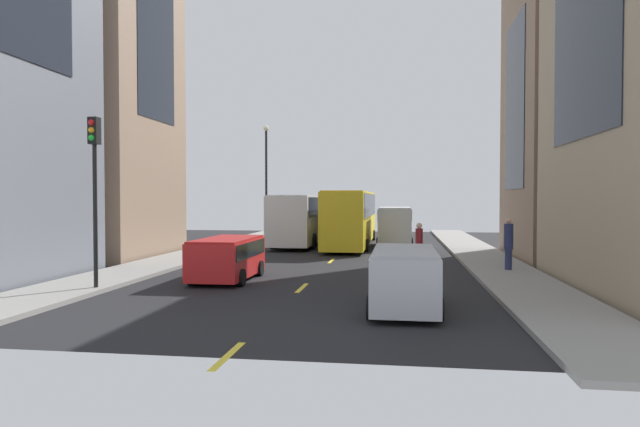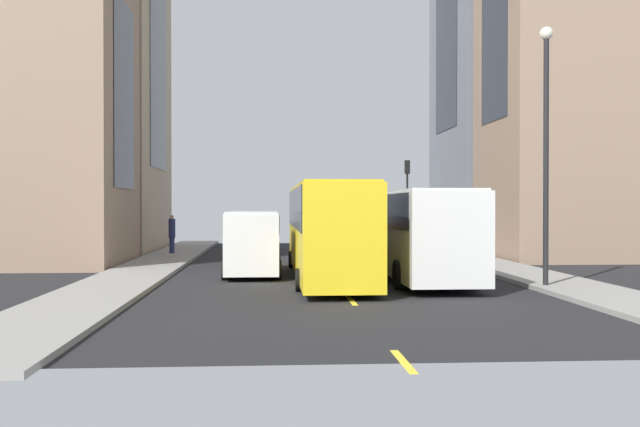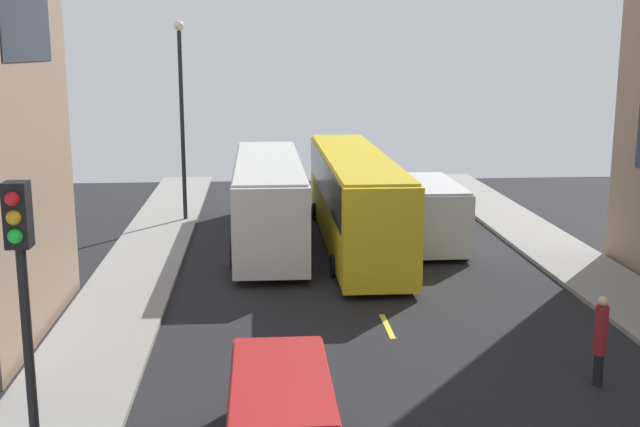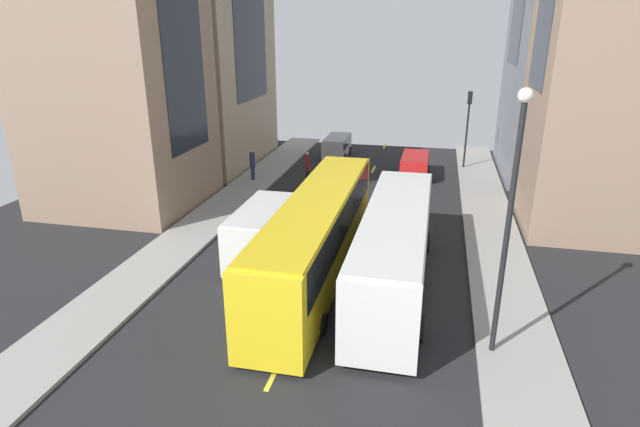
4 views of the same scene
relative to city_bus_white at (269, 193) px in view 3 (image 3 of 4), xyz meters
The scene contains 14 objects.
ground_plane 7.01m from the city_bus_white, 62.04° to the right, with size 42.32×42.32×0.00m, color black.
sidewalk_west 7.75m from the city_bus_white, 127.79° to the right, with size 2.83×44.00×0.15m, color gray.
sidewalk_east 12.55m from the city_bus_white, 28.56° to the right, with size 2.83×44.00×0.15m, color gray.
lane_stripe_2 10.79m from the city_bus_white, 72.74° to the right, with size 0.16×2.00×0.01m, color yellow.
lane_stripe_3 4.11m from the city_bus_white, 28.79° to the right, with size 0.16×2.00×0.01m, color yellow.
lane_stripe_4 7.64m from the city_bus_white, 64.74° to the left, with size 0.16×2.00×0.01m, color yellow.
lane_stripe_5 15.53m from the city_bus_white, 78.20° to the left, with size 0.16×2.00×0.01m, color yellow.
city_bus_white is the anchor object (origin of this frame).
streetcar_yellow 3.40m from the city_bus_white, ahead, with size 2.70×14.89×3.59m.
delivery_van_white 6.40m from the city_bus_white, 11.82° to the right, with size 2.25×5.26×2.58m.
car_red_0 17.13m from the city_bus_white, 90.03° to the right, with size 2.07×4.26×1.62m.
pedestrian_crossing_mid 16.19m from the city_bus_white, 63.03° to the right, with size 0.30×0.30×2.14m.
traffic_light_near_corner 20.70m from the city_bus_white, 100.02° to the right, with size 0.32×0.44×5.70m.
streetlamp_near 6.45m from the city_bus_white, 131.72° to the left, with size 0.44×0.44×8.65m.
Camera 3 is at (-3.49, -24.96, 7.56)m, focal length 44.41 mm.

